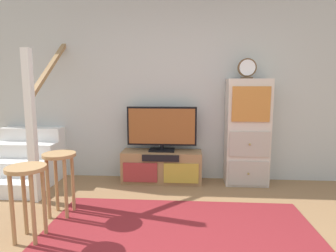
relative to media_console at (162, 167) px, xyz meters
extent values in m
cube|color=#B2B7B2|center=(0.30, 0.27, 1.12)|extent=(6.40, 0.12, 2.70)
cube|color=maroon|center=(0.30, -1.59, -0.22)|extent=(2.60, 1.80, 0.01)
cube|color=#997047|center=(0.00, 0.01, 0.00)|extent=(1.13, 0.36, 0.45)
cube|color=maroon|center=(-0.28, -0.18, -0.04)|extent=(0.48, 0.02, 0.27)
cube|color=#B79333|center=(0.28, -0.18, -0.04)|extent=(0.48, 0.02, 0.27)
cube|color=black|center=(0.00, -0.18, 0.17)|extent=(0.51, 0.02, 0.09)
cube|color=black|center=(0.00, 0.03, 0.24)|extent=(0.36, 0.22, 0.02)
cylinder|color=black|center=(0.00, 0.03, 0.28)|extent=(0.05, 0.05, 0.06)
cube|color=black|center=(0.00, 0.03, 0.59)|extent=(0.99, 0.05, 0.55)
cube|color=brown|center=(0.00, 0.00, 0.59)|extent=(0.94, 0.01, 0.50)
cube|color=beige|center=(1.19, 0.02, 0.51)|extent=(0.58, 0.34, 1.47)
cube|color=#ADA497|center=(1.19, -0.16, -0.02)|extent=(0.53, 0.02, 0.34)
sphere|color=olive|center=(1.19, -0.18, -0.02)|extent=(0.03, 0.03, 0.03)
cube|color=#ADA497|center=(1.19, -0.16, 0.38)|extent=(0.53, 0.02, 0.34)
sphere|color=olive|center=(1.19, -0.18, 0.38)|extent=(0.03, 0.03, 0.03)
cube|color=#BC7533|center=(1.19, -0.16, 0.91)|extent=(0.49, 0.02, 0.46)
cube|color=#4C3823|center=(1.15, 0.00, 1.26)|extent=(0.15, 0.08, 0.02)
cylinder|color=brown|center=(1.15, 0.00, 1.39)|extent=(0.25, 0.04, 0.25)
cylinder|color=silver|center=(1.15, -0.03, 1.39)|extent=(0.21, 0.01, 0.21)
cube|color=white|center=(-1.95, -0.66, -0.13)|extent=(0.90, 0.26, 0.19)
cube|color=white|center=(-1.95, -0.40, -0.04)|extent=(0.90, 0.26, 0.38)
cube|color=white|center=(-1.95, -0.14, 0.06)|extent=(0.90, 0.26, 0.57)
cube|color=white|center=(-1.95, 0.12, 0.15)|extent=(0.90, 0.26, 0.76)
cube|color=white|center=(-1.95, 0.38, 0.25)|extent=(0.90, 0.26, 0.95)
cube|color=white|center=(-1.45, -0.79, 0.67)|extent=(0.09, 0.09, 1.80)
cube|color=#9E7547|center=(-1.45, -0.14, 1.47)|extent=(0.06, 1.33, 0.99)
cylinder|color=#A37A4C|center=(-1.13, -1.72, 0.10)|extent=(0.04, 0.04, 0.65)
cylinder|color=#A37A4C|center=(-0.95, -1.72, 0.10)|extent=(0.04, 0.04, 0.65)
cylinder|color=#A37A4C|center=(-1.13, -1.53, 0.10)|extent=(0.04, 0.04, 0.65)
cylinder|color=#A37A4C|center=(-0.95, -1.53, 0.10)|extent=(0.04, 0.04, 0.65)
cylinder|color=#A37A4C|center=(-1.04, -1.63, 0.44)|extent=(0.34, 0.34, 0.03)
cylinder|color=#A37A4C|center=(-1.07, -1.22, 0.10)|extent=(0.04, 0.04, 0.64)
cylinder|color=#A37A4C|center=(-0.88, -1.22, 0.10)|extent=(0.04, 0.04, 0.64)
cylinder|color=#A37A4C|center=(-1.07, -1.03, 0.10)|extent=(0.04, 0.04, 0.64)
cylinder|color=#A37A4C|center=(-0.88, -1.03, 0.10)|extent=(0.04, 0.04, 0.64)
cylinder|color=#A37A4C|center=(-0.98, -1.12, 0.44)|extent=(0.34, 0.34, 0.03)
camera|label=1|loc=(0.36, -3.92, 1.15)|focal=30.16mm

